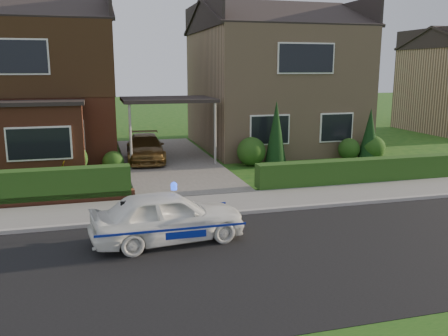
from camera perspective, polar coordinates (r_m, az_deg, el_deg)
name	(u,v)px	position (r m, az deg, el deg)	size (l,w,h in m)	color
ground	(249,260)	(10.30, 2.99, -10.94)	(120.00, 120.00, 0.00)	#154713
road	(249,260)	(10.30, 2.99, -10.94)	(60.00, 6.00, 0.02)	black
kerb	(214,215)	(13.03, -1.23, -5.67)	(60.00, 0.16, 0.12)	#9E9993
sidewalk	(205,205)	(14.01, -2.27, -4.45)	(60.00, 2.00, 0.10)	slate
driveway	(169,161)	(20.60, -6.62, 0.84)	(3.80, 12.00, 0.12)	#666059
house_left	(27,72)	(23.07, -22.61, 10.58)	(7.50, 9.53, 7.25)	brown
house_right	(272,75)	(24.62, 5.78, 11.11)	(7.50, 8.06, 7.25)	tan
carport_link	(168,101)	(20.22, -6.77, 8.05)	(3.80, 3.00, 2.77)	black
hedge_left	(0,209)	(15.25, -25.33, -4.45)	(7.50, 0.55, 0.90)	#1B3B12
hedge_right	(358,184)	(17.30, 15.81, -1.88)	(7.50, 0.55, 0.80)	#1B3B12
shrub_left_mid	(70,159)	(18.63, -18.09, 1.02)	(1.32, 1.32, 1.32)	#1B3B12
shrub_left_near	(113,162)	(18.95, -13.18, 0.74)	(0.84, 0.84, 0.84)	#1B3B12
shrub_right_near	(251,151)	(19.71, 3.30, 2.00)	(1.20, 1.20, 1.20)	#1B3B12
shrub_right_mid	(349,149)	(21.71, 14.81, 2.22)	(0.96, 0.96, 0.96)	#1B3B12
shrub_right_far	(373,148)	(21.97, 17.47, 2.33)	(1.08, 1.08, 1.08)	#1B3B12
conifer_a	(276,135)	(19.76, 6.27, 4.02)	(0.90, 0.90, 2.60)	black
conifer_b	(370,135)	(21.78, 17.12, 3.77)	(0.90, 0.90, 2.20)	black
police_car	(168,217)	(11.15, -6.77, -5.86)	(3.28, 3.71, 1.38)	white
driveway_car	(145,148)	(20.43, -9.46, 2.40)	(1.54, 3.80, 1.10)	brown
potted_plant_b	(61,172)	(17.68, -19.03, -0.50)	(0.35, 0.43, 0.78)	gray
potted_plant_c	(0,192)	(15.69, -25.37, -2.59)	(0.42, 0.42, 0.75)	gray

